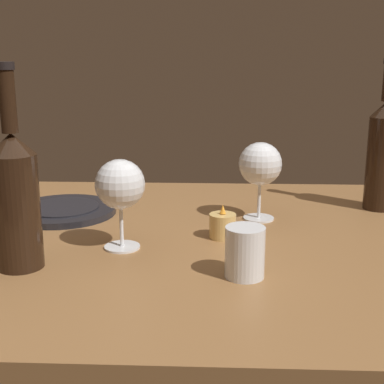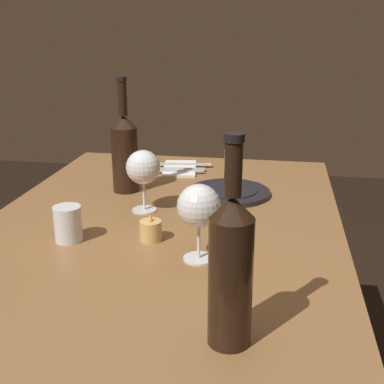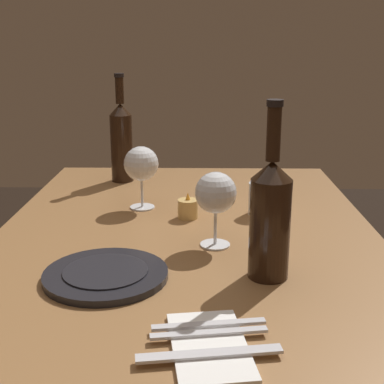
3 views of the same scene
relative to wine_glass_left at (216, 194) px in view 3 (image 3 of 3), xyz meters
The scene contains 12 objects.
dining_table 0.23m from the wine_glass_left, 137.97° to the right, with size 1.30×0.90×0.74m.
wine_glass_left is the anchor object (origin of this frame).
wine_glass_right 0.33m from the wine_glass_left, 144.49° to the right, with size 0.09×0.09×0.17m.
wine_bottle 0.62m from the wine_glass_left, 152.67° to the right, with size 0.07×0.07×0.34m.
wine_bottle_second 0.18m from the wine_glass_left, 32.10° to the left, with size 0.08×0.08×0.34m.
water_tumbler 0.26m from the wine_glass_left, 150.78° to the left, with size 0.06×0.06×0.08m.
votive_candle 0.22m from the wine_glass_left, 161.77° to the right, with size 0.05×0.05×0.07m.
dinner_plate 0.29m from the wine_glass_left, 51.35° to the right, with size 0.24×0.24×0.02m.
folded_napkin 0.42m from the wine_glass_left, ahead, with size 0.20×0.14×0.01m.
fork_inner 0.39m from the wine_glass_left, ahead, with size 0.04×0.18×0.00m.
fork_outer 0.37m from the wine_glass_left, ahead, with size 0.04×0.18×0.00m.
table_knife 0.45m from the wine_glass_left, ahead, with size 0.05×0.21×0.00m.
Camera 3 is at (1.16, 0.03, 1.18)m, focal length 49.52 mm.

